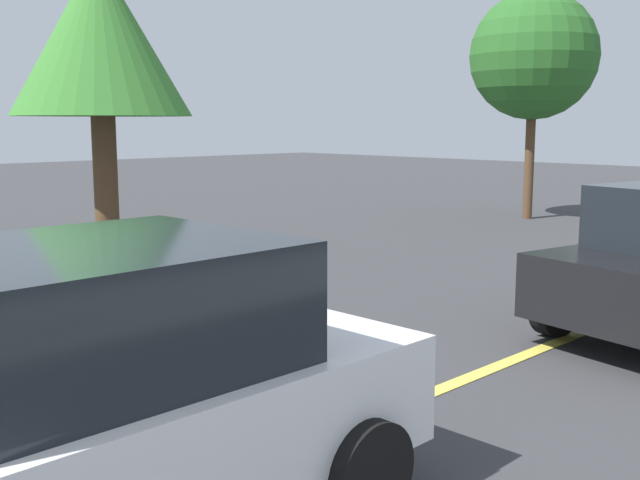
% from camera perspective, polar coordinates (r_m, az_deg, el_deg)
% --- Properties ---
extents(lane_marking_centre, '(28.00, 0.16, 0.01)m').
position_cam_1_polar(lane_marking_centre, '(5.99, 1.11, -14.19)').
color(lane_marking_centre, '#E0D14C').
extents(car_white_behind_van, '(4.18, 2.13, 1.70)m').
position_cam_1_polar(car_white_behind_van, '(4.39, -18.34, -11.62)').
color(car_white_behind_van, white).
rests_on(car_white_behind_van, ground_plane).
extents(tree_left_verge, '(2.91, 2.91, 5.04)m').
position_cam_1_polar(tree_left_verge, '(13.23, -16.21, 14.35)').
color(tree_left_verge, '#513823').
rests_on(tree_left_verge, ground_plane).
extents(tree_centre_verge, '(3.04, 3.04, 5.44)m').
position_cam_1_polar(tree_centre_verge, '(19.32, 15.74, 13.14)').
color(tree_centre_verge, '#513823').
rests_on(tree_centre_verge, ground_plane).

